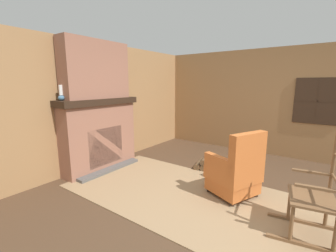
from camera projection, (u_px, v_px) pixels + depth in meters
name	position (u px, v px, depth m)	size (l,w,h in m)	color
ground_plane	(235.00, 213.00, 2.82)	(14.00, 14.00, 0.00)	#4C3523
wood_panel_wall_left	(91.00, 106.00, 4.22)	(0.06, 6.18, 2.36)	#9E7247
wood_panel_wall_back	(284.00, 103.00, 4.84)	(6.18, 0.09, 2.36)	#9E7247
fireplace_hearth	(100.00, 135.00, 4.19)	(0.56, 1.55, 1.33)	#93604C
chimney_breast	(96.00, 70.00, 3.97)	(0.31, 1.27, 1.01)	#93604C
area_rug	(185.00, 195.00, 3.27)	(3.55, 1.85, 0.01)	#997A56
armchair	(235.00, 172.00, 3.18)	(0.78, 0.78, 0.97)	#C6662D
rocking_chair	(316.00, 201.00, 2.30)	(0.87, 0.60, 1.21)	brown
firewood_stack	(206.00, 164.00, 4.32)	(0.45, 0.51, 0.22)	brown
oil_lamp_vase	(61.00, 95.00, 3.55)	(0.10, 0.10, 0.25)	#47708E
storage_case	(109.00, 94.00, 4.31)	(0.14, 0.26, 0.14)	brown
decorative_plate_on_mantel	(95.00, 92.00, 4.07)	(0.06, 0.24, 0.23)	#336093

